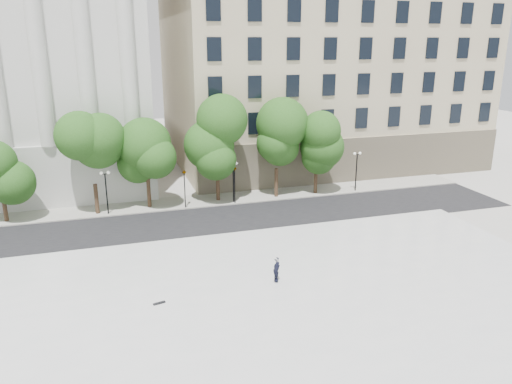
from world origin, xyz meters
TOP-DOWN VIEW (x-y plane):
  - ground at (0.00, 0.00)m, footprint 160.00×160.00m
  - plaza at (0.00, 3.00)m, footprint 44.00×22.00m
  - street at (0.00, 18.00)m, footprint 60.00×8.00m
  - far_sidewalk at (0.00, 24.00)m, footprint 60.00×4.00m
  - building_east at (20.00, 38.91)m, footprint 36.00×26.15m
  - traffic_light_west at (0.10, 22.30)m, footprint 0.87×1.64m
  - traffic_light_east at (4.89, 22.30)m, footprint 0.73×1.80m
  - person_lying at (3.03, 4.95)m, footprint 1.52×1.60m
  - skateboard at (-4.36, 4.37)m, footprint 0.74×0.35m
  - street_trees at (-3.10, 23.25)m, footprint 37.85×5.11m
  - lamp_posts at (-0.50, 22.60)m, footprint 36.53×0.28m

SIDE VIEW (x-z plane):
  - ground at x=0.00m, z-range 0.00..0.00m
  - street at x=0.00m, z-range 0.00..0.02m
  - far_sidewalk at x=0.00m, z-range 0.00..0.12m
  - plaza at x=0.00m, z-range 0.00..0.45m
  - skateboard at x=-4.36m, z-range 0.45..0.52m
  - person_lying at x=3.03m, z-range 0.45..0.89m
  - lamp_posts at x=-0.50m, z-range 0.73..5.03m
  - traffic_light_west at x=0.10m, z-range 1.57..5.72m
  - traffic_light_east at x=4.89m, z-range 1.60..5.81m
  - street_trees at x=-3.10m, z-range 1.26..9.48m
  - building_east at x=20.00m, z-range -0.36..22.64m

